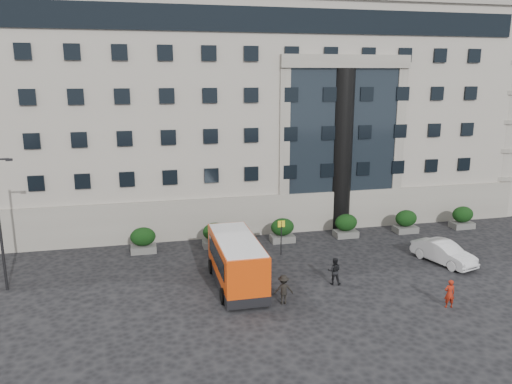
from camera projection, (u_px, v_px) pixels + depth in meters
ground at (215, 291)px, 29.46m from camera, size 120.00×120.00×0.00m
civic_building at (240, 111)px, 49.60m from camera, size 44.00×24.00×18.00m
entrance_column at (341, 150)px, 40.40m from camera, size 1.80×1.80×13.00m
hedge_a at (143, 240)px, 35.77m from camera, size 1.80×1.26×1.84m
hedge_b at (215, 235)px, 36.91m from camera, size 1.80×1.26×1.84m
hedge_c at (282, 230)px, 38.06m from camera, size 1.80×1.26×1.84m
hedge_d at (346, 225)px, 39.21m from camera, size 1.80×1.26×1.84m
hedge_e at (406, 221)px, 40.35m from camera, size 1.80×1.26×1.84m
hedge_f at (462, 217)px, 41.50m from camera, size 1.80×1.26×1.84m
street_lamp at (0, 219)px, 28.68m from camera, size 1.16×0.18×8.00m
bus_stop_sign at (281, 232)px, 35.02m from camera, size 0.50×0.08×2.52m
minibus at (236, 260)px, 29.93m from camera, size 2.73×7.11×2.97m
red_truck at (24, 205)px, 43.49m from camera, size 2.83×5.43×2.83m
parked_car_d at (51, 219)px, 41.96m from camera, size 2.51×4.72×1.26m
white_taxi at (444, 253)px, 33.72m from camera, size 2.83×4.82×1.50m
pedestrian_a at (450, 294)px, 27.23m from camera, size 0.64×0.47×1.61m
pedestrian_b at (334, 271)px, 30.29m from camera, size 1.00×0.89×1.70m
pedestrian_c at (284, 289)px, 27.68m from camera, size 1.14×0.72×1.69m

